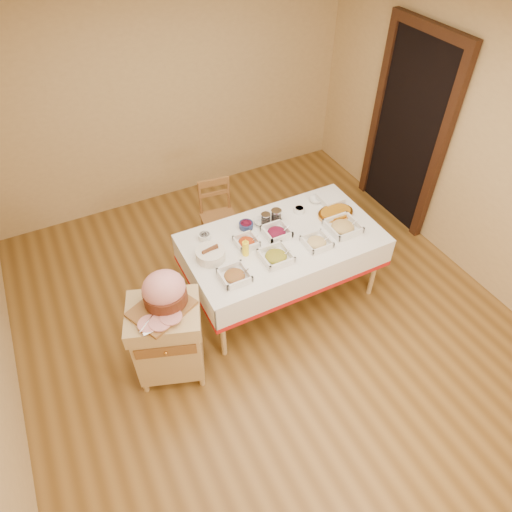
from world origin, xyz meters
The scene contains 23 objects.
room_shell centered at (0.00, 0.00, 1.30)m, with size 5.00×5.00×5.00m.
doorway centered at (2.20, 0.90, 1.11)m, with size 0.09×1.10×2.20m.
dining_table centered at (0.30, 0.30, 0.60)m, with size 1.82×1.02×0.76m.
butcher_cart centered at (-0.98, -0.06, 0.46)m, with size 0.70×0.64×0.81m.
dining_chair centered at (0.05, 1.25, 0.43)m, with size 0.42×0.40×0.83m.
ham_on_board centered at (-0.93, -0.02, 0.95)m, with size 0.48×0.46×0.32m.
serving_dish_a centered at (-0.32, 0.04, 0.79)m, with size 0.24×0.24×0.10m.
serving_dish_b centered at (0.11, 0.08, 0.79)m, with size 0.26×0.26×0.10m.
serving_dish_c centered at (0.53, 0.08, 0.79)m, with size 0.23×0.23×0.09m.
serving_dish_d centered at (0.86, 0.15, 0.80)m, with size 0.29×0.29×0.11m.
serving_dish_e centered at (-0.04, 0.38, 0.79)m, with size 0.21×0.20×0.09m.
serving_dish_f centered at (0.27, 0.36, 0.79)m, with size 0.24×0.23×0.11m.
small_bowl_left centered at (-0.35, 0.62, 0.79)m, with size 0.12×0.12×0.05m.
small_bowl_mid centered at (0.06, 0.59, 0.79)m, with size 0.13×0.13×0.06m.
small_bowl_right centered at (0.63, 0.56, 0.79)m, with size 0.10×0.10×0.05m.
bowl_white_imported centered at (0.22, 0.57, 0.78)m, with size 0.15×0.15×0.04m, color white.
bowl_small_imported centered at (0.87, 0.64, 0.78)m, with size 0.14×0.14×0.04m, color white.
preserve_jar_left centered at (0.25, 0.55, 0.81)m, with size 0.09×0.09×0.12m.
preserve_jar_right centered at (0.36, 0.54, 0.82)m, with size 0.10×0.10×0.13m.
mustard_bottle centered at (-0.10, 0.26, 0.84)m, with size 0.06×0.06×0.18m.
bread_basket centered at (-0.40, 0.35, 0.81)m, with size 0.26×0.26×0.11m.
plate_stack centered at (1.00, 0.57, 0.79)m, with size 0.21×0.21×0.06m.
brass_platter centered at (0.92, 0.36, 0.78)m, with size 0.37×0.26×0.05m.
Camera 1 is at (-1.36, -2.40, 3.56)m, focal length 32.00 mm.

